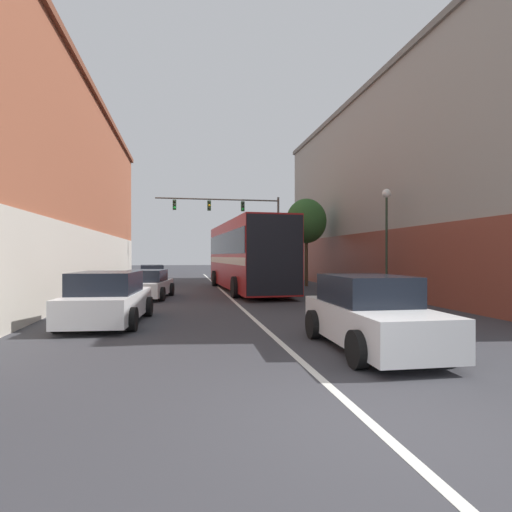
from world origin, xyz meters
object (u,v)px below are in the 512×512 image
hatchback_foreground (370,314)px  parked_car_left_far (147,285)px  street_tree_near (306,221)px  street_lamp (387,226)px  parked_car_left_mid (152,275)px  parked_car_left_near (108,299)px  traffic_signal_gantry (238,217)px  bus (246,253)px

hatchback_foreground → parked_car_left_far: 12.34m
street_tree_near → street_lamp: bearing=-83.6°
parked_car_left_mid → parked_car_left_far: size_ratio=1.13×
parked_car_left_near → traffic_signal_gantry: traffic_signal_gantry is taller
bus → parked_car_left_far: bus is taller
parked_car_left_mid → traffic_signal_gantry: 8.89m
bus → parked_car_left_far: (-5.09, -3.15, -1.47)m
traffic_signal_gantry → street_tree_near: size_ratio=1.78×
hatchback_foreground → street_tree_near: bearing=-12.0°
bus → street_tree_near: (4.37, 2.72, 2.08)m
street_lamp → bus: bearing=132.5°
parked_car_left_mid → street_lamp: size_ratio=0.96×
street_tree_near → parked_car_left_mid: bearing=159.6°
hatchback_foreground → parked_car_left_near: (-5.97, 4.23, -0.02)m
parked_car_left_near → street_tree_near: (9.95, 12.71, 3.48)m
parked_car_left_far → street_lamp: bearing=-96.7°
traffic_signal_gantry → street_lamp: traffic_signal_gantry is taller
hatchback_foreground → street_tree_near: 17.74m
parked_car_left_near → parked_car_left_mid: 16.42m
street_tree_near → parked_car_left_near: bearing=-128.1°
parked_car_left_far → traffic_signal_gantry: bearing=-16.6°
bus → traffic_signal_gantry: traffic_signal_gantry is taller
parked_car_left_near → hatchback_foreground: bearing=-121.0°
bus → hatchback_foreground: size_ratio=2.88×
bus → parked_car_left_mid: bearing=38.0°
street_lamp → parked_car_left_far: bearing=165.6°
bus → traffic_signal_gantry: size_ratio=1.18×
hatchback_foreground → street_lamp: 10.06m
traffic_signal_gantry → street_lamp: bearing=-75.0°
parked_car_left_near → parked_car_left_mid: parked_car_left_near is taller
bus → street_tree_near: street_tree_near is taller
hatchback_foreground → street_lamp: bearing=-29.2°
street_lamp → hatchback_foreground: bearing=-120.5°
hatchback_foreground → street_tree_near: size_ratio=0.73×
parked_car_left_mid → street_tree_near: size_ratio=0.83×
bus → street_tree_near: size_ratio=2.11×
street_lamp → street_tree_near: street_tree_near is taller
hatchback_foreground → traffic_signal_gantry: (0.60, 24.54, 4.42)m
bus → parked_car_left_mid: bus is taller
parked_car_left_near → traffic_signal_gantry: 21.81m
parked_car_left_near → bus: bearing=-25.0°
parked_car_left_near → parked_car_left_far: (0.50, 6.84, -0.08)m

